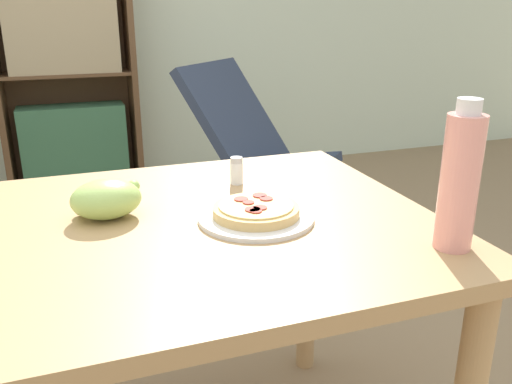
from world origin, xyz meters
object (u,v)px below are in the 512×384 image
Objects in this scene: grape_bunch at (107,199)px; lounge_chair_far at (263,180)px; pizza_on_plate at (256,213)px; drink_bottle at (460,180)px; salt_shaker at (237,171)px; bookshelf at (68,84)px.

lounge_chair_far is at bearing 58.13° from grape_bunch.
lounge_chair_far is (0.58, 1.53, -0.46)m from pizza_on_plate.
pizza_on_plate is 0.32m from grape_bunch.
salt_shaker is (-0.27, 0.50, -0.10)m from drink_bottle.
lounge_chair_far is at bearing 80.99° from drink_bottle.
bookshelf is (-0.62, 2.85, -0.18)m from drink_bottle.
pizza_on_plate is 0.25m from salt_shaker.
bookshelf is (-0.32, 2.60, -0.06)m from pizza_on_plate.
pizza_on_plate is at bearing -98.12° from salt_shaker.
pizza_on_plate is 0.41m from drink_bottle.
pizza_on_plate is at bearing 140.17° from drink_bottle.
pizza_on_plate is 3.55× the size of salt_shaker.
bookshelf is (-0.91, 1.07, 0.40)m from lounge_chair_far.
grape_bunch is at bearing -89.38° from bookshelf.
drink_bottle is at bearing -61.77° from salt_shaker.
salt_shaker is at bearing 81.88° from pizza_on_plate.
grape_bunch is at bearing -158.94° from salt_shaker.
drink_bottle is 0.19× the size of bookshelf.
grape_bunch is 2.15× the size of salt_shaker.
grape_bunch is at bearing 158.18° from pizza_on_plate.
bookshelf reaches higher than drink_bottle.
pizza_on_plate is 1.65× the size of grape_bunch.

